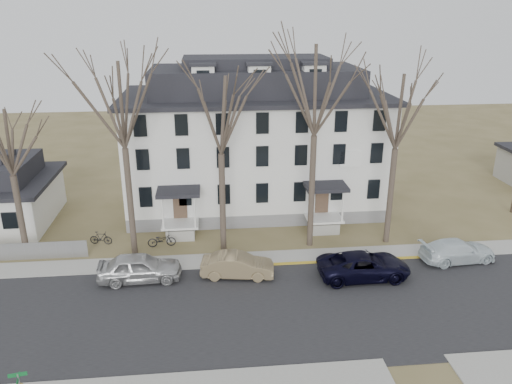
{
  "coord_description": "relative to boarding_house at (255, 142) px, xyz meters",
  "views": [
    {
      "loc": [
        -5.84,
        -21.05,
        15.58
      ],
      "look_at": [
        -2.84,
        9.0,
        4.37
      ],
      "focal_mm": 35.0,
      "sensor_mm": 36.0,
      "label": 1
    }
  ],
  "objects": [
    {
      "name": "car_silver",
      "position": [
        -8.17,
        -11.92,
        -4.53
      ],
      "size": [
        5.05,
        2.17,
        1.7
      ],
      "primitive_type": "imported",
      "rotation": [
        0.0,
        0.0,
        1.6
      ],
      "color": "#B6B6B6",
      "rests_on": "ground"
    },
    {
      "name": "tree_center",
      "position": [
        3.0,
        -8.15,
        5.71
      ],
      "size": [
        9.0,
        9.0,
        14.7
      ],
      "color": "#473B31",
      "rests_on": "ground"
    },
    {
      "name": "tree_mid_left",
      "position": [
        -3.0,
        -8.15,
        4.22
      ],
      "size": [
        7.8,
        7.8,
        12.74
      ],
      "color": "#473B31",
      "rests_on": "ground"
    },
    {
      "name": "far_sidewalk",
      "position": [
        2.0,
        -9.95,
        -5.38
      ],
      "size": [
        120.0,
        2.0,
        0.08
      ],
      "primitive_type": "cube",
      "color": "#A09F97",
      "rests_on": "ground"
    },
    {
      "name": "yellow_curb",
      "position": [
        7.0,
        -10.85,
        -5.38
      ],
      "size": [
        14.0,
        0.25,
        0.06
      ],
      "primitive_type": "cube",
      "color": "gold",
      "rests_on": "ground"
    },
    {
      "name": "boarding_house",
      "position": [
        0.0,
        0.0,
        0.0
      ],
      "size": [
        20.8,
        12.36,
        12.05
      ],
      "color": "slate",
      "rests_on": "ground"
    },
    {
      "name": "main_road",
      "position": [
        2.0,
        -15.95,
        -5.38
      ],
      "size": [
        120.0,
        10.0,
        0.04
      ],
      "primitive_type": "cube",
      "color": "#27272A",
      "rests_on": "ground"
    },
    {
      "name": "bicycle_left",
      "position": [
        -7.23,
        -7.48,
        -4.88
      ],
      "size": [
        1.96,
        0.8,
        1.01
      ],
      "primitive_type": "imported",
      "rotation": [
        0.0,
        0.0,
        1.64
      ],
      "color": "black",
      "rests_on": "ground"
    },
    {
      "name": "tree_far_left",
      "position": [
        -9.0,
        -8.15,
        4.96
      ],
      "size": [
        8.4,
        8.4,
        13.72
      ],
      "color": "#473B31",
      "rests_on": "ground"
    },
    {
      "name": "bicycle_right",
      "position": [
        -11.47,
        -6.72,
        -4.9
      ],
      "size": [
        1.65,
        0.74,
        0.96
      ],
      "primitive_type": "imported",
      "rotation": [
        0.0,
        0.0,
        1.38
      ],
      "color": "black",
      "rests_on": "ground"
    },
    {
      "name": "ground",
      "position": [
        2.0,
        -17.95,
        -5.38
      ],
      "size": [
        120.0,
        120.0,
        0.0
      ],
      "primitive_type": "plane",
      "color": "olive",
      "rests_on": "ground"
    },
    {
      "name": "tree_mid_right",
      "position": [
        8.5,
        -8.15,
        4.22
      ],
      "size": [
        7.8,
        7.8,
        12.74
      ],
      "color": "#473B31",
      "rests_on": "ground"
    },
    {
      "name": "car_tan",
      "position": [
        -2.29,
        -12.04,
        -4.65
      ],
      "size": [
        4.61,
        2.13,
        1.46
      ],
      "primitive_type": "imported",
      "rotation": [
        0.0,
        0.0,
        1.44
      ],
      "color": "#857250",
      "rests_on": "ground"
    },
    {
      "name": "car_navy",
      "position": [
        5.36,
        -12.91,
        -4.6
      ],
      "size": [
        5.64,
        2.66,
        1.56
      ],
      "primitive_type": "imported",
      "rotation": [
        0.0,
        0.0,
        1.58
      ],
      "color": "black",
      "rests_on": "ground"
    },
    {
      "name": "car_white",
      "position": [
        12.07,
        -11.45,
        -4.66
      ],
      "size": [
        5.1,
        2.48,
        1.43
      ],
      "primitive_type": "imported",
      "rotation": [
        0.0,
        0.0,
        1.67
      ],
      "color": "silver",
      "rests_on": "ground"
    },
    {
      "name": "tree_bungalow",
      "position": [
        -16.0,
        -8.15,
        2.74
      ],
      "size": [
        6.6,
        6.6,
        10.78
      ],
      "color": "#473B31",
      "rests_on": "ground"
    }
  ]
}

